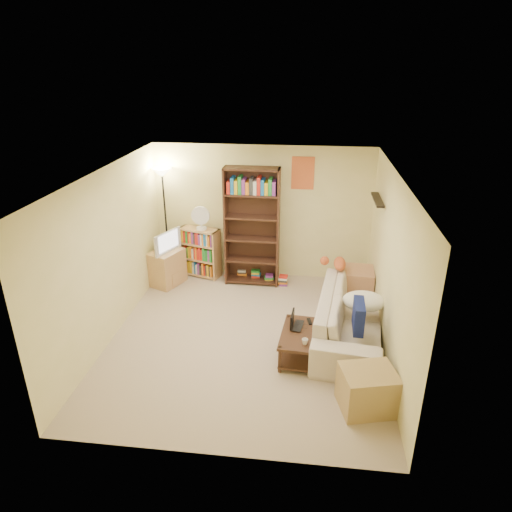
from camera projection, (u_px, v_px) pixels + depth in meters
The scene contains 19 objects.
room at pixel (245, 237), 6.26m from camera, with size 4.50×4.54×2.52m.
sofa at pixel (350, 316), 6.81m from camera, with size 1.22×2.46×0.69m, color beige.
navy_pillow at pixel (359, 316), 6.20m from camera, with size 0.45×0.14×0.41m, color navy.
cream_blanket at pixel (364, 301), 6.72m from camera, with size 0.64×0.45×0.27m, color white.
tabby_cat at pixel (337, 263), 7.51m from camera, with size 0.55×0.25×0.19m.
coffee_table at pixel (300, 341), 6.36m from camera, with size 0.58×0.94×0.40m.
laptop at pixel (301, 327), 6.42m from camera, with size 0.25×0.34×0.02m, color black.
laptop_screen at pixel (292, 319), 6.40m from camera, with size 0.01×0.30×0.20m, color white.
mug at pixel (305, 342), 6.02m from camera, with size 0.10×0.10×0.08m, color white.
tv_remote at pixel (309, 321), 6.55m from camera, with size 0.05×0.16×0.02m, color black.
tv_stand at pixel (167, 267), 8.44m from camera, with size 0.44×0.61×0.65m, color tan.
television at pixel (165, 241), 8.23m from camera, with size 0.35×0.66×0.39m, color black.
tall_bookshelf at pixel (252, 225), 8.16m from camera, with size 0.98×0.34×2.18m.
short_bookshelf at pixel (200, 252), 8.71m from camera, with size 0.80×0.50×0.96m.
desk_fan at pixel (201, 218), 8.38m from camera, with size 0.34×0.19×0.45m.
floor_lamp at pixel (163, 191), 8.31m from camera, with size 0.35×0.35×2.09m.
side_table at pixel (356, 286), 7.78m from camera, with size 0.55×0.55×0.62m, color tan.
end_cabinet at pixel (367, 390), 5.42m from camera, with size 0.63×0.52×0.52m, color tan.
book_stacks at pixel (257, 276), 8.64m from camera, with size 1.24×0.41×0.22m.
Camera 1 is at (0.86, -5.78, 3.87)m, focal length 32.00 mm.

